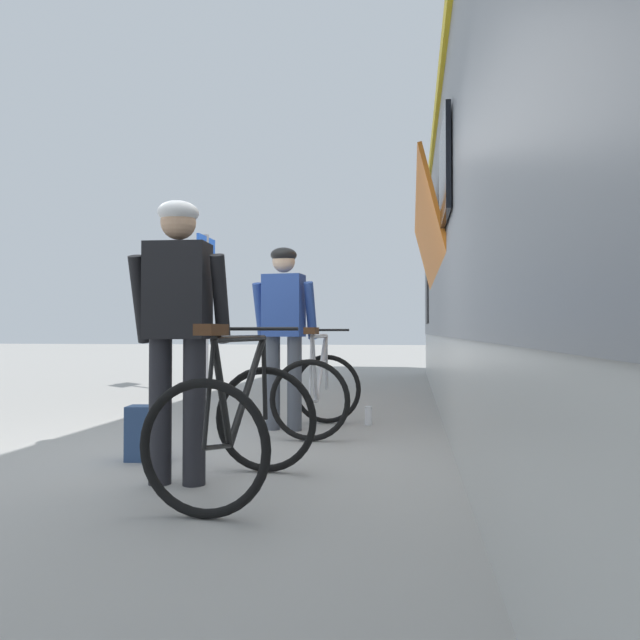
{
  "coord_description": "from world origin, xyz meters",
  "views": [
    {
      "loc": [
        1.33,
        -4.13,
        0.94
      ],
      "look_at": [
        0.53,
        1.03,
        1.05
      ],
      "focal_mm": 33.27,
      "sensor_mm": 36.0,
      "label": 1
    }
  ],
  "objects_px": {
    "water_bottle_near_the_bikes": "(368,416)",
    "bicycle_near_silver": "(319,389)",
    "cyclist_near_in_blue": "(284,321)",
    "platform_sign_post": "(206,287)",
    "backpack_on_platform": "(147,433)",
    "cyclist_far_in_dark": "(178,314)",
    "train_car": "(616,217)",
    "bicycle_far_black": "(239,424)"
  },
  "relations": [
    {
      "from": "cyclist_near_in_blue",
      "to": "water_bottle_near_the_bikes",
      "type": "distance_m",
      "value": 1.32
    },
    {
      "from": "water_bottle_near_the_bikes",
      "to": "bicycle_near_silver",
      "type": "bearing_deg",
      "value": -131.79
    },
    {
      "from": "cyclist_far_in_dark",
      "to": "water_bottle_near_the_bikes",
      "type": "relative_size",
      "value": 9.37
    },
    {
      "from": "backpack_on_platform",
      "to": "water_bottle_near_the_bikes",
      "type": "height_order",
      "value": "backpack_on_platform"
    },
    {
      "from": "cyclist_near_in_blue",
      "to": "bicycle_near_silver",
      "type": "height_order",
      "value": "cyclist_near_in_blue"
    },
    {
      "from": "bicycle_near_silver",
      "to": "bicycle_far_black",
      "type": "distance_m",
      "value": 2.18
    },
    {
      "from": "bicycle_far_black",
      "to": "water_bottle_near_the_bikes",
      "type": "bearing_deg",
      "value": 77.88
    },
    {
      "from": "bicycle_far_black",
      "to": "cyclist_near_in_blue",
      "type": "bearing_deg",
      "value": 95.52
    },
    {
      "from": "cyclist_far_in_dark",
      "to": "platform_sign_post",
      "type": "height_order",
      "value": "platform_sign_post"
    },
    {
      "from": "train_car",
      "to": "cyclist_far_in_dark",
      "type": "relative_size",
      "value": 9.22
    },
    {
      "from": "cyclist_far_in_dark",
      "to": "backpack_on_platform",
      "type": "xyz_separation_m",
      "value": [
        -0.49,
        0.62,
        -0.85
      ]
    },
    {
      "from": "platform_sign_post",
      "to": "cyclist_near_in_blue",
      "type": "bearing_deg",
      "value": -57.63
    },
    {
      "from": "cyclist_far_in_dark",
      "to": "platform_sign_post",
      "type": "bearing_deg",
      "value": 107.86
    },
    {
      "from": "train_car",
      "to": "platform_sign_post",
      "type": "xyz_separation_m",
      "value": [
        -4.83,
        2.87,
        -0.34
      ]
    },
    {
      "from": "backpack_on_platform",
      "to": "platform_sign_post",
      "type": "xyz_separation_m",
      "value": [
        -1.11,
        4.33,
        1.42
      ]
    },
    {
      "from": "bicycle_near_silver",
      "to": "water_bottle_near_the_bikes",
      "type": "xyz_separation_m",
      "value": [
        0.43,
        0.49,
        -0.31
      ]
    },
    {
      "from": "bicycle_near_silver",
      "to": "backpack_on_platform",
      "type": "relative_size",
      "value": 2.69
    },
    {
      "from": "bicycle_near_silver",
      "to": "backpack_on_platform",
      "type": "bearing_deg",
      "value": -126.59
    },
    {
      "from": "water_bottle_near_the_bikes",
      "to": "cyclist_near_in_blue",
      "type": "bearing_deg",
      "value": -150.79
    },
    {
      "from": "bicycle_near_silver",
      "to": "platform_sign_post",
      "type": "distance_m",
      "value": 3.82
    },
    {
      "from": "backpack_on_platform",
      "to": "train_car",
      "type": "bearing_deg",
      "value": 14.53
    },
    {
      "from": "cyclist_near_in_blue",
      "to": "cyclist_far_in_dark",
      "type": "distance_m",
      "value": 2.1
    },
    {
      "from": "backpack_on_platform",
      "to": "platform_sign_post",
      "type": "relative_size",
      "value": 0.17
    },
    {
      "from": "water_bottle_near_the_bikes",
      "to": "platform_sign_post",
      "type": "xyz_separation_m",
      "value": [
        -2.6,
        2.42,
        1.53
      ]
    },
    {
      "from": "cyclist_near_in_blue",
      "to": "platform_sign_post",
      "type": "relative_size",
      "value": 0.73
    },
    {
      "from": "train_car",
      "to": "cyclist_near_in_blue",
      "type": "height_order",
      "value": "train_car"
    },
    {
      "from": "cyclist_near_in_blue",
      "to": "bicycle_near_silver",
      "type": "bearing_deg",
      "value": -7.57
    },
    {
      "from": "cyclist_far_in_dark",
      "to": "bicycle_near_silver",
      "type": "xyz_separation_m",
      "value": [
        0.57,
        2.05,
        -0.65
      ]
    },
    {
      "from": "cyclist_near_in_blue",
      "to": "backpack_on_platform",
      "type": "height_order",
      "value": "cyclist_near_in_blue"
    },
    {
      "from": "cyclist_near_in_blue",
      "to": "water_bottle_near_the_bikes",
      "type": "relative_size",
      "value": 9.37
    },
    {
      "from": "train_car",
      "to": "backpack_on_platform",
      "type": "xyz_separation_m",
      "value": [
        -3.73,
        -1.45,
        -1.77
      ]
    },
    {
      "from": "platform_sign_post",
      "to": "bicycle_far_black",
      "type": "bearing_deg",
      "value": -68.24
    },
    {
      "from": "bicycle_far_black",
      "to": "cyclist_far_in_dark",
      "type": "bearing_deg",
      "value": 163.81
    },
    {
      "from": "train_car",
      "to": "bicycle_far_black",
      "type": "bearing_deg",
      "value": -141.9
    },
    {
      "from": "platform_sign_post",
      "to": "cyclist_far_in_dark",
      "type": "bearing_deg",
      "value": -72.14
    },
    {
      "from": "cyclist_near_in_blue",
      "to": "water_bottle_near_the_bikes",
      "type": "height_order",
      "value": "cyclist_near_in_blue"
    },
    {
      "from": "backpack_on_platform",
      "to": "water_bottle_near_the_bikes",
      "type": "xyz_separation_m",
      "value": [
        1.49,
        1.91,
        -0.11
      ]
    },
    {
      "from": "water_bottle_near_the_bikes",
      "to": "cyclist_far_in_dark",
      "type": "bearing_deg",
      "value": -111.57
    },
    {
      "from": "train_car",
      "to": "cyclist_near_in_blue",
      "type": "xyz_separation_m",
      "value": [
        -3.02,
        0.02,
        -0.91
      ]
    },
    {
      "from": "cyclist_far_in_dark",
      "to": "bicycle_far_black",
      "type": "bearing_deg",
      "value": -16.19
    },
    {
      "from": "train_car",
      "to": "cyclist_near_in_blue",
      "type": "distance_m",
      "value": 3.15
    },
    {
      "from": "cyclist_near_in_blue",
      "to": "water_bottle_near_the_bikes",
      "type": "bearing_deg",
      "value": 29.21
    }
  ]
}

